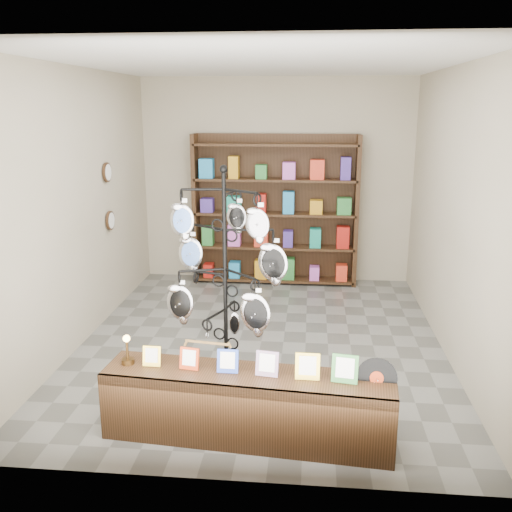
# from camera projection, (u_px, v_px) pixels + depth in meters

# --- Properties ---
(ground) EXTENTS (5.00, 5.00, 0.00)m
(ground) POSITION_uv_depth(u_px,v_px,m) (261.00, 341.00, 6.46)
(ground) COLOR slate
(ground) RESTS_ON ground
(room_envelope) EXTENTS (5.00, 5.00, 5.00)m
(room_envelope) POSITION_uv_depth(u_px,v_px,m) (262.00, 178.00, 5.99)
(room_envelope) COLOR #B2A68F
(room_envelope) RESTS_ON ground
(display_tree) EXTENTS (1.10, 1.06, 2.12)m
(display_tree) POSITION_uv_depth(u_px,v_px,m) (225.00, 270.00, 4.89)
(display_tree) COLOR black
(display_tree) RESTS_ON ground
(front_shelf) EXTENTS (2.32, 0.67, 0.81)m
(front_shelf) POSITION_uv_depth(u_px,v_px,m) (248.00, 406.00, 4.51)
(front_shelf) COLOR black
(front_shelf) RESTS_ON ground
(back_shelving) EXTENTS (2.42, 0.36, 2.20)m
(back_shelving) POSITION_uv_depth(u_px,v_px,m) (275.00, 215.00, 8.41)
(back_shelving) COLOR black
(back_shelving) RESTS_ON ground
(wall_clocks) EXTENTS (0.03, 0.24, 0.84)m
(wall_clocks) POSITION_uv_depth(u_px,v_px,m) (109.00, 197.00, 7.04)
(wall_clocks) COLOR black
(wall_clocks) RESTS_ON ground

